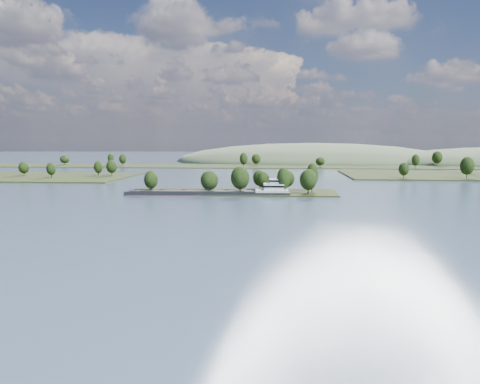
{
  "coord_description": "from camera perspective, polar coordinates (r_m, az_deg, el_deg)",
  "views": [
    {
      "loc": [
        22.87,
        -46.56,
        25.99
      ],
      "look_at": [
        7.65,
        130.0,
        6.0
      ],
      "focal_mm": 35.0,
      "sensor_mm": 36.0,
      "label": 1
    }
  ],
  "objects": [
    {
      "name": "cargo_barge",
      "position": [
        220.04,
        -2.51,
        -0.01
      ],
      "size": [
        77.87,
        13.68,
        10.48
      ],
      "color": "black",
      "rests_on": "ground"
    },
    {
      "name": "tree_island",
      "position": [
        226.65,
        0.91,
        0.9
      ],
      "size": [
        100.0,
        30.0,
        15.06
      ],
      "color": "black",
      "rests_on": "ground"
    },
    {
      "name": "ground",
      "position": [
        170.12,
        -2.86,
        -2.36
      ],
      "size": [
        1800.0,
        1800.0,
        0.0
      ],
      "primitive_type": "plane",
      "color": "#3D4E69",
      "rests_on": "ground"
    },
    {
      "name": "back_shoreline",
      "position": [
        447.27,
        2.99,
        3.18
      ],
      "size": [
        900.0,
        60.0,
        15.43
      ],
      "color": "black",
      "rests_on": "ground"
    },
    {
      "name": "hill_west",
      "position": [
        548.43,
        8.82,
        3.64
      ],
      "size": [
        320.0,
        160.0,
        44.0
      ],
      "primitive_type": "ellipsoid",
      "color": "#4C5D40",
      "rests_on": "ground"
    }
  ]
}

